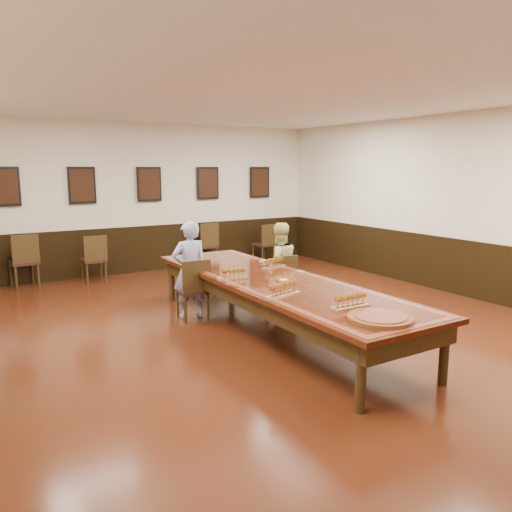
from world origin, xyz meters
TOP-DOWN VIEW (x-y plane):
  - floor at (0.00, 0.00)m, footprint 8.00×10.00m
  - ceiling at (0.00, 0.00)m, footprint 8.00×10.00m
  - wall_back at (0.00, 5.01)m, footprint 8.00×0.02m
  - wall_right at (4.01, 0.00)m, footprint 0.02×10.00m
  - chair_man at (-0.70, 1.19)m, footprint 0.46×0.50m
  - chair_woman at (0.79, 1.02)m, footprint 0.49×0.52m
  - spare_chair_a at (-2.61, 4.72)m, footprint 0.55×0.58m
  - spare_chair_b at (-1.37, 4.47)m, footprint 0.46×0.50m
  - spare_chair_c at (1.24, 4.81)m, footprint 0.51×0.55m
  - spare_chair_d at (2.64, 4.51)m, footprint 0.49×0.53m
  - person_man at (-0.69, 1.28)m, footprint 0.56×0.39m
  - person_woman at (0.81, 1.11)m, footprint 0.78×0.66m
  - pink_phone at (0.60, 0.24)m, footprint 0.10×0.15m
  - wainscoting at (0.00, 0.00)m, footprint 8.00×10.00m
  - conference_table at (0.00, 0.00)m, footprint 1.40×5.00m
  - posters at (0.00, 4.94)m, footprint 6.14×0.04m
  - flight_a at (-0.48, 0.33)m, footprint 0.43×0.20m
  - flight_b at (0.43, 0.68)m, footprint 0.43×0.24m
  - flight_c at (-0.42, -0.81)m, footprint 0.52×0.29m
  - flight_d at (-0.08, -1.59)m, footprint 0.45×0.14m
  - red_plate_grp at (0.04, -0.14)m, footprint 0.18×0.18m
  - carved_platter at (-0.12, -2.08)m, footprint 0.80×0.80m

SIDE VIEW (x-z plane):
  - floor at x=0.00m, z-range -0.02..0.00m
  - chair_woman at x=0.79m, z-range 0.00..0.88m
  - chair_man at x=-0.70m, z-range 0.00..0.92m
  - spare_chair_d at x=2.64m, z-range 0.00..0.93m
  - spare_chair_b at x=-1.37m, z-range 0.00..0.95m
  - wainscoting at x=0.00m, z-range 0.00..1.00m
  - spare_chair_c at x=1.24m, z-range 0.00..1.01m
  - spare_chair_a at x=-2.61m, z-range 0.00..1.03m
  - conference_table at x=0.00m, z-range 0.23..0.99m
  - person_woman at x=0.81m, z-range 0.00..1.38m
  - person_man at x=-0.69m, z-range 0.00..1.47m
  - pink_phone at x=0.60m, z-range 0.75..0.76m
  - red_plate_grp at x=0.04m, z-range 0.75..0.77m
  - carved_platter at x=-0.12m, z-range 0.75..0.80m
  - flight_a at x=-0.48m, z-range 0.74..0.90m
  - flight_b at x=0.43m, z-range 0.74..0.90m
  - flight_d at x=-0.08m, z-range 0.74..0.91m
  - flight_c at x=-0.42m, z-range 0.74..0.93m
  - wall_back at x=0.00m, z-range 0.00..3.20m
  - wall_right at x=4.01m, z-range 0.00..3.20m
  - posters at x=0.00m, z-range 1.53..2.27m
  - ceiling at x=0.00m, z-range 3.20..3.22m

